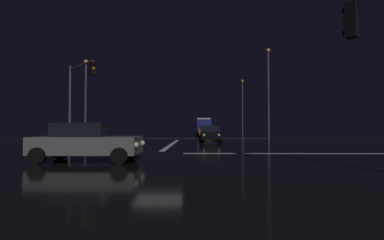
{
  "coord_description": "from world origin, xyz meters",
  "views": [
    {
      "loc": [
        1.96,
        -15.0,
        1.4
      ],
      "look_at": [
        1.63,
        12.04,
        2.11
      ],
      "focal_mm": 26.19,
      "sensor_mm": 36.0,
      "label": 1
    }
  ],
  "objects_px": {
    "sedan_red": "(206,131)",
    "sedan_gray_crossing": "(87,142)",
    "sedan_blue": "(211,132)",
    "sedan_orange": "(205,132)",
    "traffic_signal_nw": "(79,88)",
    "streetlamp_right_near": "(268,88)",
    "streetlamp_right_far": "(242,104)",
    "box_truck": "(204,126)",
    "sedan_black": "(210,134)",
    "streetlamp_left_near": "(86,94)"
  },
  "relations": [
    {
      "from": "sedan_black",
      "to": "sedan_blue",
      "type": "xyz_separation_m",
      "value": [
        0.43,
        6.06,
        0.0
      ]
    },
    {
      "from": "sedan_red",
      "to": "box_truck",
      "type": "bearing_deg",
      "value": 91.04
    },
    {
      "from": "sedan_red",
      "to": "box_truck",
      "type": "height_order",
      "value": "box_truck"
    },
    {
      "from": "sedan_orange",
      "to": "sedan_gray_crossing",
      "type": "distance_m",
      "value": 27.96
    },
    {
      "from": "streetlamp_right_near",
      "to": "streetlamp_right_far",
      "type": "height_order",
      "value": "streetlamp_right_near"
    },
    {
      "from": "sedan_blue",
      "to": "streetlamp_right_far",
      "type": "height_order",
      "value": "streetlamp_right_far"
    },
    {
      "from": "sedan_blue",
      "to": "streetlamp_right_near",
      "type": "distance_m",
      "value": 8.25
    },
    {
      "from": "sedan_red",
      "to": "streetlamp_right_far",
      "type": "distance_m",
      "value": 7.44
    },
    {
      "from": "sedan_gray_crossing",
      "to": "sedan_orange",
      "type": "bearing_deg",
      "value": 77.96
    },
    {
      "from": "sedan_orange",
      "to": "sedan_gray_crossing",
      "type": "relative_size",
      "value": 1.0
    },
    {
      "from": "traffic_signal_nw",
      "to": "streetlamp_right_near",
      "type": "bearing_deg",
      "value": 20.78
    },
    {
      "from": "sedan_black",
      "to": "box_truck",
      "type": "xyz_separation_m",
      "value": [
        0.13,
        25.24,
        0.91
      ]
    },
    {
      "from": "box_truck",
      "to": "sedan_gray_crossing",
      "type": "relative_size",
      "value": 1.91
    },
    {
      "from": "box_truck",
      "to": "streetlamp_right_far",
      "type": "relative_size",
      "value": 0.91
    },
    {
      "from": "traffic_signal_nw",
      "to": "sedan_blue",
      "type": "bearing_deg",
      "value": 41.56
    },
    {
      "from": "sedan_black",
      "to": "sedan_gray_crossing",
      "type": "bearing_deg",
      "value": -111.07
    },
    {
      "from": "sedan_red",
      "to": "streetlamp_left_near",
      "type": "distance_m",
      "value": 20.53
    },
    {
      "from": "sedan_gray_crossing",
      "to": "streetlamp_right_near",
      "type": "bearing_deg",
      "value": 55.73
    },
    {
      "from": "sedan_blue",
      "to": "sedan_orange",
      "type": "bearing_deg",
      "value": 94.07
    },
    {
      "from": "sedan_red",
      "to": "sedan_orange",
      "type": "bearing_deg",
      "value": -92.78
    },
    {
      "from": "sedan_red",
      "to": "traffic_signal_nw",
      "type": "relative_size",
      "value": 0.65
    },
    {
      "from": "traffic_signal_nw",
      "to": "streetlamp_right_far",
      "type": "height_order",
      "value": "streetlamp_right_far"
    },
    {
      "from": "sedan_gray_crossing",
      "to": "streetlamp_left_near",
      "type": "bearing_deg",
      "value": 111.75
    },
    {
      "from": "sedan_orange",
      "to": "box_truck",
      "type": "relative_size",
      "value": 0.52
    },
    {
      "from": "streetlamp_right_near",
      "to": "sedan_orange",
      "type": "bearing_deg",
      "value": 122.59
    },
    {
      "from": "sedan_black",
      "to": "sedan_gray_crossing",
      "type": "height_order",
      "value": "same"
    },
    {
      "from": "sedan_blue",
      "to": "sedan_orange",
      "type": "relative_size",
      "value": 1.0
    },
    {
      "from": "streetlamp_right_near",
      "to": "streetlamp_right_far",
      "type": "bearing_deg",
      "value": 90.0
    },
    {
      "from": "sedan_gray_crossing",
      "to": "sedan_black",
      "type": "bearing_deg",
      "value": 68.93
    },
    {
      "from": "sedan_blue",
      "to": "sedan_orange",
      "type": "xyz_separation_m",
      "value": [
        -0.44,
        6.13,
        0.0
      ]
    },
    {
      "from": "traffic_signal_nw",
      "to": "streetlamp_right_near",
      "type": "height_order",
      "value": "streetlamp_right_near"
    },
    {
      "from": "sedan_orange",
      "to": "box_truck",
      "type": "height_order",
      "value": "box_truck"
    },
    {
      "from": "sedan_black",
      "to": "streetlamp_right_far",
      "type": "relative_size",
      "value": 0.48
    },
    {
      "from": "sedan_red",
      "to": "box_truck",
      "type": "distance_m",
      "value": 7.59
    },
    {
      "from": "sedan_red",
      "to": "traffic_signal_nw",
      "type": "bearing_deg",
      "value": -117.22
    },
    {
      "from": "sedan_red",
      "to": "streetlamp_left_near",
      "type": "height_order",
      "value": "streetlamp_left_near"
    },
    {
      "from": "sedan_red",
      "to": "sedan_gray_crossing",
      "type": "height_order",
      "value": "same"
    },
    {
      "from": "sedan_blue",
      "to": "traffic_signal_nw",
      "type": "relative_size",
      "value": 0.65
    },
    {
      "from": "sedan_orange",
      "to": "traffic_signal_nw",
      "type": "height_order",
      "value": "traffic_signal_nw"
    },
    {
      "from": "box_truck",
      "to": "sedan_gray_crossing",
      "type": "height_order",
      "value": "box_truck"
    },
    {
      "from": "sedan_orange",
      "to": "streetlamp_left_near",
      "type": "distance_m",
      "value": 16.64
    },
    {
      "from": "sedan_blue",
      "to": "streetlamp_right_far",
      "type": "xyz_separation_m",
      "value": [
        5.76,
        12.44,
        4.44
      ]
    },
    {
      "from": "sedan_blue",
      "to": "sedan_gray_crossing",
      "type": "xyz_separation_m",
      "value": [
        -6.27,
        -21.21,
        0.0
      ]
    },
    {
      "from": "streetlamp_right_far",
      "to": "sedan_blue",
      "type": "bearing_deg",
      "value": -114.84
    },
    {
      "from": "sedan_red",
      "to": "sedan_gray_crossing",
      "type": "relative_size",
      "value": 1.0
    },
    {
      "from": "sedan_blue",
      "to": "streetlamp_right_far",
      "type": "bearing_deg",
      "value": 65.16
    },
    {
      "from": "sedan_blue",
      "to": "box_truck",
      "type": "xyz_separation_m",
      "value": [
        -0.31,
        19.19,
        0.91
      ]
    },
    {
      "from": "sedan_black",
      "to": "traffic_signal_nw",
      "type": "bearing_deg",
      "value": -159.89
    },
    {
      "from": "streetlamp_left_near",
      "to": "sedan_black",
      "type": "bearing_deg",
      "value": -10.96
    },
    {
      "from": "sedan_blue",
      "to": "streetlamp_right_near",
      "type": "relative_size",
      "value": 0.45
    }
  ]
}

